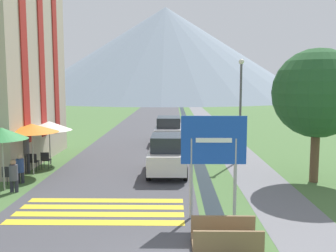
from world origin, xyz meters
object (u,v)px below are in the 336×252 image
cafe_chair_far_right (46,159)px  cafe_umbrella_front_green (2,134)px  parked_car_near (167,154)px  cafe_chair_near_right (8,174)px  cafe_umbrella_middle_orange (32,128)px  parked_car_far (169,130)px  road_sign (214,150)px  person_seated_near (20,167)px  person_seated_far (14,174)px  person_standing_terrace (26,151)px  cafe_chair_far_left (33,161)px  tree_by_path (317,93)px  footbridge (226,239)px  streetlamp (241,101)px  cafe_umbrella_rear_white (49,126)px

cafe_chair_far_right → cafe_umbrella_front_green: size_ratio=0.35×
cafe_chair_far_right → parked_car_near: bearing=-30.8°
cafe_chair_near_right → cafe_umbrella_middle_orange: size_ratio=0.36×
parked_car_far → road_sign: bearing=-84.0°
person_seated_near → cafe_umbrella_middle_orange: bearing=90.0°
cafe_chair_near_right → cafe_umbrella_front_green: size_ratio=0.35×
cafe_chair_far_right → person_seated_near: person_seated_near is taller
cafe_umbrella_middle_orange → person_seated_near: 2.05m
road_sign → cafe_chair_near_right: road_sign is taller
person_seated_far → person_standing_terrace: person_standing_terrace is taller
parked_car_near → cafe_chair_near_right: size_ratio=4.54×
parked_car_far → person_seated_far: (-5.75, -11.94, -0.21)m
parked_car_far → person_seated_near: parked_car_far is taller
cafe_chair_far_left → tree_by_path: bearing=-34.6°
footbridge → parked_car_near: size_ratio=0.44×
road_sign → person_standing_terrace: road_sign is taller
footbridge → person_seated_far: bearing=147.4°
person_seated_far → person_seated_near: size_ratio=1.03×
parked_car_far → cafe_chair_far_right: bearing=-125.4°
cafe_umbrella_front_green → parked_car_far: bearing=62.0°
road_sign → parked_car_near: road_sign is taller
cafe_chair_far_right → cafe_umbrella_middle_orange: 1.93m
parked_car_near → streetlamp: 5.30m
cafe_umbrella_front_green → person_standing_terrace: cafe_umbrella_front_green is taller
cafe_chair_far_left → person_standing_terrace: (-0.17, -0.41, 0.53)m
cafe_umbrella_rear_white → tree_by_path: (12.24, -3.28, 1.74)m
person_standing_terrace → tree_by_path: (12.69, -1.28, 2.68)m
cafe_chair_far_right → tree_by_path: bearing=-32.9°
cafe_chair_far_right → streetlamp: bearing=-10.7°
road_sign → streetlamp: bearing=74.9°
cafe_chair_near_right → person_standing_terrace: size_ratio=0.48×
cafe_umbrella_rear_white → footbridge: bearing=-51.8°
person_seated_far → tree_by_path: (11.99, 1.70, 3.02)m
cafe_umbrella_middle_orange → tree_by_path: bearing=-4.9°
person_seated_near → person_standing_terrace: (-0.41, 1.69, 0.36)m
cafe_chair_far_left → footbridge: bearing=-72.6°
road_sign → person_seated_near: size_ratio=2.57×
cafe_chair_far_right → cafe_umbrella_front_green: 3.94m
cafe_chair_near_right → tree_by_path: tree_by_path is taller
parked_car_near → cafe_umbrella_front_green: (-6.28, -2.73, 1.32)m
person_standing_terrace → cafe_chair_far_right: bearing=51.2°
cafe_chair_far_left → person_seated_far: (0.53, -3.38, 0.19)m
cafe_umbrella_front_green → road_sign: bearing=-20.4°
footbridge → person_standing_terrace: bearing=136.4°
parked_car_near → parked_car_far: size_ratio=0.86×
cafe_umbrella_front_green → cafe_umbrella_rear_white: (0.24, 4.74, -0.25)m
footbridge → parked_car_near: bearing=101.7°
cafe_chair_near_right → person_standing_terrace: bearing=94.7°
cafe_umbrella_rear_white → person_seated_far: size_ratio=1.79×
road_sign → cafe_chair_near_right: 8.66m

